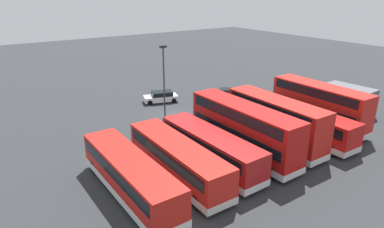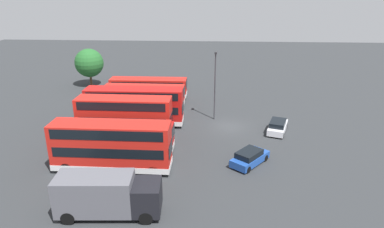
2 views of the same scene
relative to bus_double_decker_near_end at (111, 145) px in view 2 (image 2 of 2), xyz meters
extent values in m
plane|color=#2D3033|center=(10.98, -11.17, -2.45)|extent=(140.00, 140.00, 0.00)
cube|color=red|center=(0.00, 0.00, 0.00)|extent=(2.62, 10.68, 4.20)
cube|color=silver|center=(0.00, 0.00, -1.82)|extent=(2.66, 10.72, 0.55)
cube|color=black|center=(0.00, 0.00, -0.20)|extent=(2.67, 9.88, 0.90)
cube|color=black|center=(0.00, 0.00, 1.50)|extent=(2.67, 9.88, 0.90)
cube|color=black|center=(-0.04, -5.36, -0.20)|extent=(2.25, 0.07, 1.10)
cylinder|color=black|center=(1.10, -3.94, -1.90)|extent=(0.31, 1.10, 1.10)
cylinder|color=black|center=(-1.15, -3.92, -1.90)|extent=(0.31, 1.10, 1.10)
cylinder|color=black|center=(1.15, 3.93, -1.90)|extent=(0.31, 1.10, 1.10)
cylinder|color=black|center=(-1.10, 3.94, -1.90)|extent=(0.31, 1.10, 1.10)
cube|color=#B71411|center=(3.71, 0.67, -0.80)|extent=(2.70, 11.62, 2.60)
cube|color=silver|center=(3.71, 0.67, -1.82)|extent=(2.74, 11.66, 0.55)
cube|color=black|center=(3.71, 0.67, -0.20)|extent=(2.75, 10.82, 0.90)
cube|color=black|center=(3.63, -5.16, -0.20)|extent=(2.25, 0.09, 1.10)
cylinder|color=black|center=(4.77, -3.74, -1.90)|extent=(0.31, 1.10, 1.10)
cylinder|color=black|center=(2.52, -3.72, -1.90)|extent=(0.31, 1.10, 1.10)
cylinder|color=black|center=(4.89, 5.05, -1.90)|extent=(0.31, 1.10, 1.10)
cylinder|color=black|center=(2.64, 5.08, -1.90)|extent=(0.31, 1.10, 1.10)
cube|color=red|center=(7.38, 0.64, 0.00)|extent=(2.63, 10.38, 4.20)
cube|color=silver|center=(7.38, 0.64, -1.82)|extent=(2.68, 10.42, 0.55)
cube|color=black|center=(7.38, 0.64, -0.20)|extent=(2.69, 9.58, 0.90)
cube|color=black|center=(7.38, 0.64, 1.50)|extent=(2.69, 9.58, 0.90)
cube|color=black|center=(7.34, -4.57, -0.20)|extent=(2.25, 0.08, 1.10)
cylinder|color=black|center=(8.47, -3.15, -1.90)|extent=(0.31, 1.10, 1.10)
cylinder|color=black|center=(6.22, -3.13, -1.90)|extent=(0.31, 1.10, 1.10)
cylinder|color=black|center=(8.54, 4.41, -1.90)|extent=(0.31, 1.10, 1.10)
cylinder|color=black|center=(6.29, 4.42, -1.90)|extent=(0.31, 1.10, 1.10)
cube|color=#B71411|center=(11.01, 0.31, 0.00)|extent=(2.64, 11.61, 4.20)
cube|color=silver|center=(11.01, 0.31, -1.82)|extent=(2.68, 11.65, 0.55)
cube|color=black|center=(11.01, 0.31, -0.20)|extent=(2.69, 10.81, 0.90)
cube|color=black|center=(11.01, 0.31, 1.50)|extent=(2.69, 10.81, 0.90)
cube|color=black|center=(11.05, -5.52, -0.20)|extent=(2.25, 0.08, 1.10)
cylinder|color=black|center=(12.17, -4.08, -1.90)|extent=(0.31, 1.10, 1.10)
cylinder|color=black|center=(9.92, -4.10, -1.90)|extent=(0.31, 1.10, 1.10)
cylinder|color=black|center=(12.10, 4.71, -1.90)|extent=(0.31, 1.10, 1.10)
cylinder|color=black|center=(9.85, 4.69, -1.90)|extent=(0.31, 1.10, 1.10)
cube|color=#A51919|center=(14.69, 0.41, -0.80)|extent=(2.78, 10.82, 2.60)
cube|color=silver|center=(14.69, 0.41, -1.82)|extent=(2.82, 10.86, 0.55)
cube|color=black|center=(14.69, 0.41, -0.20)|extent=(2.82, 10.02, 0.90)
cube|color=black|center=(14.81, -5.01, -0.20)|extent=(2.25, 0.11, 1.10)
cylinder|color=black|center=(15.90, -3.55, -1.90)|extent=(0.32, 1.11, 1.10)
cylinder|color=black|center=(13.65, -3.60, -1.90)|extent=(0.32, 1.11, 1.10)
cylinder|color=black|center=(15.73, 4.42, -1.90)|extent=(0.32, 1.11, 1.10)
cylinder|color=black|center=(13.48, 4.37, -1.90)|extent=(0.32, 1.11, 1.10)
cube|color=red|center=(17.96, 0.51, -0.80)|extent=(2.62, 11.21, 2.60)
cube|color=silver|center=(17.96, 0.51, -1.82)|extent=(2.66, 11.25, 0.55)
cube|color=black|center=(17.96, 0.51, -0.20)|extent=(2.67, 10.41, 0.90)
cube|color=black|center=(17.93, -5.12, -0.20)|extent=(2.25, 0.07, 1.10)
cylinder|color=black|center=(19.06, -3.69, -1.90)|extent=(0.31, 1.10, 1.10)
cylinder|color=black|center=(16.81, -3.68, -1.90)|extent=(0.31, 1.10, 1.10)
cylinder|color=black|center=(19.11, 4.71, -1.90)|extent=(0.31, 1.10, 1.10)
cylinder|color=black|center=(16.86, 4.72, -1.90)|extent=(0.31, 1.10, 1.10)
cube|color=red|center=(21.97, 0.62, -0.80)|extent=(2.60, 11.48, 2.60)
cube|color=silver|center=(21.97, 0.62, -1.82)|extent=(2.64, 11.53, 0.55)
cube|color=black|center=(21.97, 0.62, -0.20)|extent=(2.66, 10.69, 0.90)
cube|color=black|center=(22.00, -5.15, -0.20)|extent=(2.25, 0.07, 1.10)
cylinder|color=black|center=(23.12, -3.71, -1.90)|extent=(0.30, 1.10, 1.10)
cylinder|color=black|center=(20.87, -3.72, -1.90)|extent=(0.30, 1.10, 1.10)
cylinder|color=black|center=(23.08, 4.96, -1.90)|extent=(0.30, 1.10, 1.10)
cylinder|color=black|center=(20.83, 4.95, -1.90)|extent=(0.30, 1.10, 1.10)
cube|color=#595960|center=(-6.63, -0.65, -0.65)|extent=(2.83, 5.64, 2.80)
cube|color=black|center=(-6.40, -4.39, -0.95)|extent=(2.62, 2.15, 2.20)
cylinder|color=black|center=(-5.28, -4.32, -1.95)|extent=(0.34, 1.02, 1.00)
cylinder|color=black|center=(-7.53, -4.46, -1.95)|extent=(0.34, 1.02, 1.00)
cylinder|color=black|center=(-5.61, 1.17, -1.95)|extent=(0.34, 1.02, 1.00)
cylinder|color=black|center=(-7.87, 1.03, -1.95)|extent=(0.34, 1.02, 1.00)
cube|color=#1E479E|center=(1.75, -12.67, -1.92)|extent=(4.42, 4.05, 0.70)
cube|color=black|center=(1.60, -12.55, -1.29)|extent=(3.00, 2.86, 0.55)
cylinder|color=black|center=(3.43, -12.99, -2.13)|extent=(0.64, 0.57, 0.64)
cylinder|color=black|center=(2.43, -14.24, -2.13)|extent=(0.64, 0.57, 0.64)
cylinder|color=black|center=(1.08, -11.10, -2.13)|extent=(0.64, 0.57, 0.64)
cylinder|color=black|center=(0.07, -12.35, -2.13)|extent=(0.64, 0.57, 0.64)
cube|color=silver|center=(9.72, -16.67, -1.92)|extent=(4.65, 3.04, 0.70)
cube|color=black|center=(9.53, -16.61, -1.29)|extent=(2.96, 2.36, 0.55)
cylinder|color=black|center=(11.44, -16.39, -2.13)|extent=(0.68, 0.41, 0.64)
cylinder|color=black|center=(10.95, -17.91, -2.13)|extent=(0.68, 0.41, 0.64)
cylinder|color=black|center=(8.49, -15.43, -2.13)|extent=(0.68, 0.41, 0.64)
cylinder|color=black|center=(7.99, -16.95, -2.13)|extent=(0.68, 0.41, 0.64)
cylinder|color=#38383D|center=(13.34, -9.32, 1.72)|extent=(0.16, 0.16, 8.34)
cube|color=#262628|center=(13.34, -9.32, 6.04)|extent=(0.70, 0.30, 0.24)
cylinder|color=#4C3823|center=(27.93, 11.65, -1.30)|extent=(0.36, 0.36, 2.29)
sphere|color=#236028|center=(27.93, 11.65, 1.50)|extent=(4.73, 4.73, 4.73)
camera|label=1|loc=(30.22, 20.28, 11.49)|focal=31.81mm
camera|label=2|loc=(-27.13, -8.88, 13.27)|focal=31.73mm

